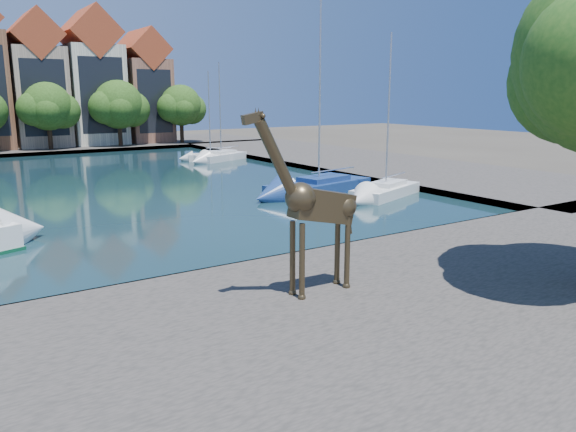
% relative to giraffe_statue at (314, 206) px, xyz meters
% --- Properties ---
extents(ground, '(160.00, 160.00, 0.00)m').
position_rel_giraffe_statue_xyz_m(ground, '(0.51, 4.28, -3.33)').
color(ground, '#38332B').
rests_on(ground, ground).
extents(water_basin, '(38.00, 50.00, 0.08)m').
position_rel_giraffe_statue_xyz_m(water_basin, '(0.51, 28.28, -3.29)').
color(water_basin, black).
rests_on(water_basin, ground).
extents(near_quay, '(50.00, 14.00, 0.50)m').
position_rel_giraffe_statue_xyz_m(near_quay, '(0.51, -2.72, -3.08)').
color(near_quay, '#45403C').
rests_on(near_quay, ground).
extents(far_quay, '(60.00, 16.00, 0.50)m').
position_rel_giraffe_statue_xyz_m(far_quay, '(0.51, 60.28, -3.08)').
color(far_quay, '#45403C').
rests_on(far_quay, ground).
extents(right_quay, '(14.00, 52.00, 0.50)m').
position_rel_giraffe_statue_xyz_m(right_quay, '(25.51, 28.28, -3.08)').
color(right_quay, '#45403C').
rests_on(right_quay, ground).
extents(townhouse_east_inner, '(5.94, 9.18, 15.79)m').
position_rel_giraffe_statue_xyz_m(townhouse_east_inner, '(2.51, 60.26, 4.41)').
color(townhouse_east_inner, tan).
rests_on(townhouse_east_inner, far_quay).
extents(townhouse_east_mid, '(6.43, 9.18, 16.65)m').
position_rel_giraffe_statue_xyz_m(townhouse_east_mid, '(9.01, 60.26, 4.78)').
color(townhouse_east_mid, beige).
rests_on(townhouse_east_mid, far_quay).
extents(townhouse_east_end, '(5.44, 9.18, 14.43)m').
position_rel_giraffe_statue_xyz_m(townhouse_east_end, '(15.51, 60.26, 3.78)').
color(townhouse_east_end, brown).
rests_on(townhouse_east_end, far_quay).
extents(far_tree_mid_east, '(7.02, 5.40, 7.52)m').
position_rel_giraffe_statue_xyz_m(far_tree_mid_east, '(2.61, 54.77, 1.80)').
color(far_tree_mid_east, '#332114').
rests_on(far_tree_mid_east, far_quay).
extents(far_tree_east, '(7.54, 5.80, 7.84)m').
position_rel_giraffe_statue_xyz_m(far_tree_east, '(10.62, 54.77, 1.91)').
color(far_tree_east, '#332114').
rests_on(far_tree_east, far_quay).
extents(far_tree_far_east, '(6.76, 5.20, 7.36)m').
position_rel_giraffe_statue_xyz_m(far_tree_far_east, '(18.61, 54.77, 1.75)').
color(far_tree_far_east, '#332114').
rests_on(far_tree_far_east, far_quay).
extents(giraffe_statue, '(4.02, 0.74, 5.75)m').
position_rel_giraffe_statue_xyz_m(giraffe_statue, '(0.00, 0.00, 0.00)').
color(giraffe_statue, '#3E321F').
rests_on(giraffe_statue, near_quay).
extents(sailboat_right_a, '(6.45, 4.12, 10.37)m').
position_rel_giraffe_statue_xyz_m(sailboat_right_a, '(15.34, 13.15, -2.71)').
color(sailboat_right_a, silver).
rests_on(sailboat_right_a, water_basin).
extents(sailboat_right_b, '(8.31, 4.23, 13.06)m').
position_rel_giraffe_statue_xyz_m(sailboat_right_b, '(12.51, 16.75, -2.65)').
color(sailboat_right_b, navy).
rests_on(sailboat_right_b, water_basin).
extents(sailboat_right_c, '(6.25, 4.26, 9.66)m').
position_rel_giraffe_statue_xyz_m(sailboat_right_c, '(15.51, 37.58, -2.72)').
color(sailboat_right_c, silver).
rests_on(sailboat_right_c, water_basin).
extents(sailboat_right_d, '(4.72, 3.01, 8.82)m').
position_rel_giraffe_statue_xyz_m(sailboat_right_d, '(14.57, 38.09, -2.70)').
color(sailboat_right_d, silver).
rests_on(sailboat_right_d, water_basin).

